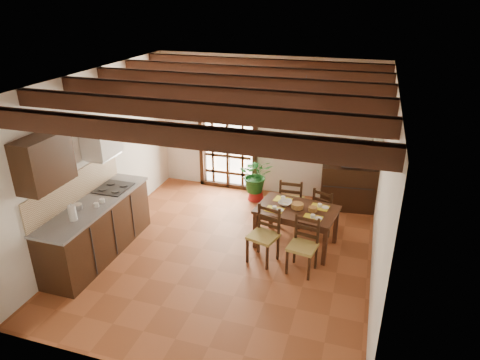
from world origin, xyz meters
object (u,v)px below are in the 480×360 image
at_px(chair_near_left, 263,245).
at_px(chair_far_left, 291,209).
at_px(sideboard, 348,187).
at_px(pendant_lamp, 303,124).
at_px(dining_table, 297,213).
at_px(potted_plant, 256,174).
at_px(kitchen_counter, 97,228).
at_px(chair_near_right, 302,255).
at_px(chair_far_right, 325,218).
at_px(crt_tv, 352,157).

xyz_separation_m(chair_near_left, chair_far_left, (0.18, 1.28, 0.01)).
relative_size(chair_far_left, sideboard, 0.88).
height_order(sideboard, pendant_lamp, pendant_lamp).
relative_size(dining_table, chair_near_left, 1.52).
height_order(chair_near_left, potted_plant, potted_plant).
xyz_separation_m(kitchen_counter, potted_plant, (1.89, 2.63, 0.10)).
xyz_separation_m(chair_near_right, chair_far_right, (0.18, 1.28, -0.01)).
bearing_deg(sideboard, crt_tv, -96.44).
distance_m(chair_near_left, pendant_lamp, 1.97).
bearing_deg(sideboard, chair_near_left, -122.95).
bearing_deg(chair_far_left, potted_plant, -43.93).
bearing_deg(kitchen_counter, pendant_lamp, 23.44).
bearing_deg(chair_far_right, chair_far_left, 13.68).
relative_size(chair_near_left, chair_far_right, 1.07).
bearing_deg(chair_far_right, chair_near_left, 77.68).
bearing_deg(potted_plant, chair_near_right, -58.58).
xyz_separation_m(dining_table, potted_plant, (-1.08, 1.45, -0.03)).
distance_m(sideboard, potted_plant, 1.81).
bearing_deg(chair_far_left, kitchen_counter, 31.85).
relative_size(kitchen_counter, crt_tv, 5.04).
distance_m(dining_table, chair_far_right, 0.79).
relative_size(kitchen_counter, chair_far_right, 2.67).
height_order(chair_far_right, crt_tv, crt_tv).
bearing_deg(chair_far_right, dining_table, 77.74).
xyz_separation_m(chair_far_left, chair_far_right, (0.62, -0.09, -0.02)).
bearing_deg(dining_table, chair_far_right, 64.17).
height_order(kitchen_counter, chair_near_left, kitchen_counter).
distance_m(chair_far_right, potted_plant, 1.74).
height_order(kitchen_counter, potted_plant, potted_plant).
bearing_deg(pendant_lamp, dining_table, -90.00).
bearing_deg(chair_near_right, dining_table, 117.90).
xyz_separation_m(dining_table, chair_far_right, (0.40, 0.60, -0.33)).
bearing_deg(kitchen_counter, crt_tv, 37.47).
distance_m(chair_near_right, potted_plant, 2.52).
height_order(chair_far_left, crt_tv, crt_tv).
bearing_deg(pendant_lamp, crt_tv, 65.09).
distance_m(dining_table, chair_near_right, 0.79).
height_order(crt_tv, pendant_lamp, pendant_lamp).
distance_m(chair_far_left, sideboard, 1.34).
distance_m(chair_near_left, chair_far_right, 1.44).
distance_m(kitchen_counter, chair_far_right, 3.82).
relative_size(dining_table, chair_near_right, 1.58).
height_order(kitchen_counter, crt_tv, kitchen_counter).
relative_size(kitchen_counter, potted_plant, 1.19).
bearing_deg(chair_near_right, pendant_lamp, 115.74).
bearing_deg(potted_plant, dining_table, -53.26).
relative_size(kitchen_counter, chair_near_right, 2.59).
bearing_deg(potted_plant, sideboard, 6.15).
height_order(chair_near_left, sideboard, chair_near_left).
relative_size(chair_near_right, chair_far_left, 0.95).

